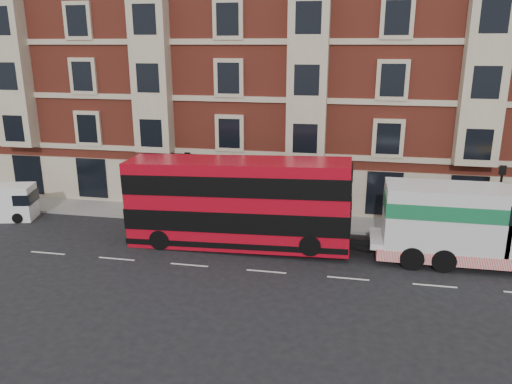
% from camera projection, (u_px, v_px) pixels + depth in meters
% --- Properties ---
extents(ground, '(120.00, 120.00, 0.00)m').
position_uv_depth(ground, '(266.00, 272.00, 24.75)').
color(ground, black).
rests_on(ground, ground).
extents(sidewalk, '(90.00, 3.00, 0.15)m').
position_uv_depth(sidewalk, '(286.00, 220.00, 31.79)').
color(sidewalk, slate).
rests_on(sidewalk, ground).
extents(victorian_terrace, '(45.00, 12.00, 20.40)m').
position_uv_depth(victorian_terrace, '(310.00, 55.00, 35.92)').
color(victorian_terrace, maroon).
rests_on(victorian_terrace, ground).
extents(lamp_post_west, '(0.35, 0.15, 4.35)m').
position_uv_depth(lamp_post_west, '(188.00, 181.00, 30.92)').
color(lamp_post_west, black).
rests_on(lamp_post_west, sidewalk).
extents(lamp_post_east, '(0.35, 0.15, 4.35)m').
position_uv_depth(lamp_post_east, '(499.00, 198.00, 27.64)').
color(lamp_post_east, black).
rests_on(lamp_post_east, sidewalk).
extents(double_decker_bus, '(12.15, 2.79, 4.92)m').
position_uv_depth(double_decker_bus, '(238.00, 202.00, 27.14)').
color(double_decker_bus, '#AE091A').
rests_on(double_decker_bus, ground).
extents(tow_truck, '(9.73, 2.88, 4.05)m').
position_uv_depth(tow_truck, '(471.00, 224.00, 25.07)').
color(tow_truck, silver).
rests_on(tow_truck, ground).
extents(pedestrian, '(0.70, 0.58, 1.64)m').
position_uv_depth(pedestrian, '(176.00, 202.00, 32.42)').
color(pedestrian, black).
rests_on(pedestrian, sidewalk).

